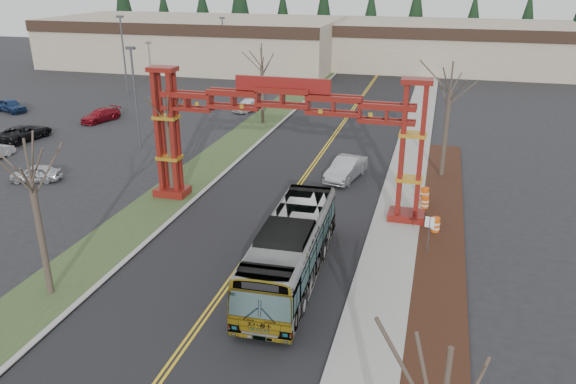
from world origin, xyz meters
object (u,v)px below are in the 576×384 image
(bare_tree_right_far, at_px, (450,92))
(light_pole_far, at_px, (223,44))
(parked_car_near_c, at_px, (25,132))
(parked_car_mid_b, at_px, (11,106))
(light_pole_mid, at_px, (123,50))
(bare_tree_median_far, at_px, (262,66))
(retail_building_west, at_px, (196,42))
(parked_car_near_a, at_px, (36,173))
(barrel_mid, at_px, (425,203))
(parked_car_mid_a, at_px, (100,115))
(barrel_south, at_px, (435,225))
(retail_building_east, at_px, (449,45))
(transit_bus, at_px, (291,249))
(barrel_north, at_px, (424,195))
(parked_car_far_a, at_px, (249,106))
(bare_tree_median_mid, at_px, (167,119))
(silver_sedan, at_px, (346,169))
(street_sign, at_px, (429,228))
(gateway_arch, at_px, (283,119))
(light_pole_near, at_px, (135,91))
(bare_tree_median_near, at_px, (32,184))

(bare_tree_right_far, height_order, light_pole_far, bare_tree_right_far)
(parked_car_near_c, height_order, parked_car_mid_b, parked_car_mid_b)
(light_pole_mid, bearing_deg, bare_tree_median_far, -23.39)
(retail_building_west, height_order, parked_car_near_a, retail_building_west)
(parked_car_near_c, relative_size, barrel_mid, 5.45)
(parked_car_near_c, height_order, parked_car_mid_a, parked_car_near_c)
(barrel_mid, bearing_deg, barrel_south, -77.72)
(retail_building_east, distance_m, transit_bus, 71.01)
(barrel_south, bearing_deg, barrel_north, 100.24)
(light_pole_far, distance_m, barrel_mid, 51.21)
(parked_car_far_a, bearing_deg, bare_tree_median_mid, -58.88)
(parked_car_near_c, height_order, barrel_mid, parked_car_near_c)
(retail_building_west, relative_size, bare_tree_right_far, 5.32)
(silver_sedan, height_order, parked_car_mid_a, silver_sedan)
(parked_car_near_a, height_order, parked_car_mid_a, parked_car_mid_a)
(parked_car_near_a, relative_size, light_pole_far, 0.43)
(parked_car_mid_a, distance_m, street_sign, 39.94)
(street_sign, height_order, barrel_mid, street_sign)
(street_sign, distance_m, barrel_north, 7.60)
(light_pole_far, bearing_deg, barrel_north, -53.19)
(parked_car_near_a, bearing_deg, parked_car_near_c, -154.00)
(bare_tree_median_mid, bearing_deg, gateway_arch, -0.61)
(barrel_south, relative_size, barrel_north, 0.93)
(retail_building_west, bearing_deg, bare_tree_median_mid, -67.79)
(bare_tree_median_mid, relative_size, bare_tree_median_far, 0.94)
(retail_building_east, bearing_deg, parked_car_far_a, -119.71)
(parked_car_mid_b, xyz_separation_m, light_pole_near, (20.43, -8.25, 4.33))
(retail_building_west, xyz_separation_m, light_pole_near, (14.09, -44.20, 1.28))
(parked_car_near_c, bearing_deg, barrel_south, 173.24)
(parked_car_near_c, bearing_deg, bare_tree_right_far, -171.23)
(bare_tree_median_mid, bearing_deg, light_pole_near, 129.28)
(silver_sedan, bearing_deg, parked_car_mid_b, 175.97)
(light_pole_far, distance_m, street_sign, 56.59)
(light_pole_far, relative_size, barrel_north, 7.97)
(parked_car_far_a, relative_size, bare_tree_median_mid, 0.53)
(parked_car_near_a, bearing_deg, bare_tree_median_near, 23.89)
(retail_building_east, height_order, bare_tree_median_near, bare_tree_median_near)
(parked_car_mid_a, xyz_separation_m, barrel_mid, (33.47, -14.77, -0.18))
(silver_sedan, height_order, barrel_mid, silver_sedan)
(parked_car_far_a, xyz_separation_m, barrel_mid, (20.04, -23.00, -0.18))
(transit_bus, distance_m, bare_tree_right_far, 19.65)
(retail_building_west, relative_size, retail_building_east, 1.21)
(parked_car_mid_b, distance_m, barrel_mid, 48.07)
(parked_car_near_a, relative_size, parked_car_far_a, 0.92)
(street_sign, height_order, barrel_south, street_sign)
(retail_building_west, distance_m, parked_car_near_a, 55.14)
(silver_sedan, xyz_separation_m, bare_tree_median_near, (-11.07, -19.73, 4.90))
(street_sign, bearing_deg, bare_tree_median_near, -152.79)
(parked_car_mid_a, height_order, barrel_north, parked_car_mid_a)
(retail_building_west, height_order, parked_car_mid_b, retail_building_west)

